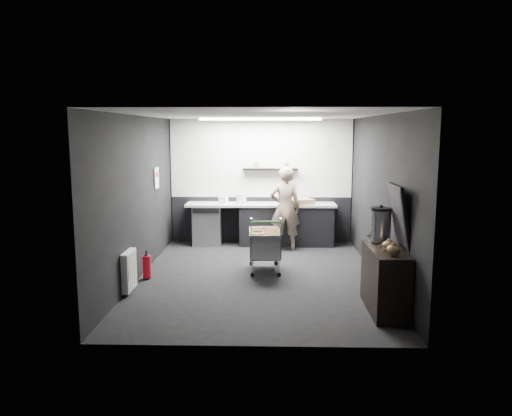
{
  "coord_description": "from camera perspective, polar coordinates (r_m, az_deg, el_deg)",
  "views": [
    {
      "loc": [
        0.18,
        -8.16,
        2.46
      ],
      "look_at": [
        -0.05,
        0.4,
        1.12
      ],
      "focal_mm": 35.0,
      "sensor_mm": 36.0,
      "label": 1
    }
  ],
  "objects": [
    {
      "name": "white_container",
      "position": [
        10.68,
        -3.75,
        0.91
      ],
      "size": [
        0.21,
        0.19,
        0.15
      ],
      "primitive_type": "cube",
      "rotation": [
        0.0,
        0.0,
        -0.4
      ],
      "color": "white",
      "rests_on": "prep_counter"
    },
    {
      "name": "wall_right",
      "position": [
        8.43,
        13.97,
        1.09
      ],
      "size": [
        0.0,
        5.5,
        5.5
      ],
      "primitive_type": "plane",
      "rotation": [
        1.57,
        0.0,
        -1.57
      ],
      "color": "black",
      "rests_on": "floor"
    },
    {
      "name": "wall_front",
      "position": [
        5.53,
        -0.39,
        -2.67
      ],
      "size": [
        5.5,
        0.0,
        5.5
      ],
      "primitive_type": "plane",
      "rotation": [
        -1.57,
        0.0,
        0.0
      ],
      "color": "black",
      "rests_on": "floor"
    },
    {
      "name": "fire_extinguisher",
      "position": [
        8.55,
        -12.36,
        -6.47
      ],
      "size": [
        0.14,
        0.14,
        0.46
      ],
      "color": "red",
      "rests_on": "floor"
    },
    {
      "name": "shopping_cart",
      "position": [
        8.75,
        0.97,
        -4.26
      ],
      "size": [
        0.57,
        0.91,
        0.98
      ],
      "color": "silver",
      "rests_on": "floor"
    },
    {
      "name": "radiator",
      "position": [
        7.85,
        -14.31,
        -6.95
      ],
      "size": [
        0.1,
        0.5,
        0.6
      ],
      "primitive_type": "cube",
      "color": "white",
      "rests_on": "wall_left"
    },
    {
      "name": "wall_clock",
      "position": [
        10.95,
        7.99,
        7.2
      ],
      "size": [
        0.2,
        0.03,
        0.2
      ],
      "primitive_type": "cylinder",
      "rotation": [
        1.57,
        0.0,
        0.0
      ],
      "color": "white",
      "rests_on": "wall_back"
    },
    {
      "name": "floor",
      "position": [
        8.53,
        0.25,
        -7.86
      ],
      "size": [
        5.5,
        5.5,
        0.0
      ],
      "primitive_type": "plane",
      "color": "black",
      "rests_on": "ground"
    },
    {
      "name": "wall_back",
      "position": [
        10.97,
        0.58,
        3.1
      ],
      "size": [
        5.5,
        0.0,
        5.5
      ],
      "primitive_type": "plane",
      "rotation": [
        1.57,
        0.0,
        0.0
      ],
      "color": "black",
      "rests_on": "floor"
    },
    {
      "name": "person",
      "position": [
        10.26,
        3.35,
        -0.04
      ],
      "size": [
        0.65,
        0.44,
        1.73
      ],
      "primitive_type": "imported",
      "rotation": [
        0.0,
        0.0,
        3.18
      ],
      "color": "#B9AA93",
      "rests_on": "floor"
    },
    {
      "name": "prep_counter",
      "position": [
        10.77,
        1.27,
        -1.81
      ],
      "size": [
        3.2,
        0.61,
        0.9
      ],
      "color": "black",
      "rests_on": "floor"
    },
    {
      "name": "pink_tub",
      "position": [
        10.7,
        -1.7,
        1.09
      ],
      "size": [
        0.21,
        0.21,
        0.21
      ],
      "primitive_type": "cylinder",
      "color": "beige",
      "rests_on": "prep_counter"
    },
    {
      "name": "dado_panel",
      "position": [
        11.07,
        0.57,
        -1.29
      ],
      "size": [
        3.95,
        0.02,
        1.0
      ],
      "primitive_type": "cube",
      "color": "black",
      "rests_on": "wall_back"
    },
    {
      "name": "kitchen_wall_panel",
      "position": [
        10.91,
        0.58,
        5.7
      ],
      "size": [
        3.95,
        0.02,
        1.7
      ],
      "primitive_type": "cube",
      "color": "silver",
      "rests_on": "wall_back"
    },
    {
      "name": "poster_red_band",
      "position": [
        9.74,
        -11.29,
        3.79
      ],
      "size": [
        0.02,
        0.22,
        0.1
      ],
      "primitive_type": "cube",
      "color": "red",
      "rests_on": "poster"
    },
    {
      "name": "floating_shelf",
      "position": [
        10.81,
        1.64,
        4.45
      ],
      "size": [
        1.2,
        0.22,
        0.04
      ],
      "primitive_type": "cube",
      "color": "black",
      "rests_on": "wall_back"
    },
    {
      "name": "ceiling_strip",
      "position": [
        10.02,
        0.51,
        10.11
      ],
      "size": [
        2.4,
        0.2,
        0.04
      ],
      "primitive_type": "cube",
      "color": "white",
      "rests_on": "ceiling"
    },
    {
      "name": "wall_left",
      "position": [
        8.52,
        -13.32,
        1.19
      ],
      "size": [
        0.0,
        5.5,
        5.5
      ],
      "primitive_type": "plane",
      "rotation": [
        1.57,
        0.0,
        1.57
      ],
      "color": "black",
      "rests_on": "floor"
    },
    {
      "name": "cardboard_box",
      "position": [
        10.66,
        4.97,
        0.76
      ],
      "size": [
        0.67,
        0.6,
        0.11
      ],
      "primitive_type": "cube",
      "rotation": [
        0.0,
        0.0,
        0.4
      ],
      "color": "#91754D",
      "rests_on": "prep_counter"
    },
    {
      "name": "ceiling",
      "position": [
        8.17,
        0.26,
        10.6
      ],
      "size": [
        5.5,
        5.5,
        0.0
      ],
      "primitive_type": "plane",
      "rotation": [
        3.14,
        0.0,
        0.0
      ],
      "color": "silver",
      "rests_on": "wall_back"
    },
    {
      "name": "sideboard",
      "position": [
        7.08,
        14.57,
        -6.99
      ],
      "size": [
        0.5,
        1.16,
        1.74
      ],
      "color": "black",
      "rests_on": "floor"
    },
    {
      "name": "poster",
      "position": [
        9.75,
        -11.3,
        3.38
      ],
      "size": [
        0.02,
        0.3,
        0.4
      ],
      "primitive_type": "cube",
      "color": "white",
      "rests_on": "wall_left"
    }
  ]
}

